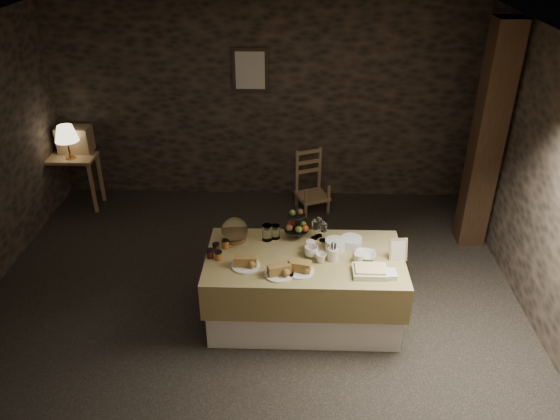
{
  "coord_description": "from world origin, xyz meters",
  "views": [
    {
      "loc": [
        0.44,
        -4.37,
        3.56
      ],
      "look_at": [
        0.29,
        0.2,
        1.0
      ],
      "focal_mm": 35.0,
      "sensor_mm": 36.0,
      "label": 1
    }
  ],
  "objects_px": {
    "buffet_table": "(304,283)",
    "table_lamp": "(66,134)",
    "console_table": "(70,166)",
    "fruit_stand": "(297,226)",
    "wine_rack": "(75,139)",
    "timber_column": "(487,140)",
    "chair": "(313,184)"
  },
  "relations": [
    {
      "from": "console_table",
      "to": "fruit_stand",
      "type": "height_order",
      "value": "fruit_stand"
    },
    {
      "from": "table_lamp",
      "to": "chair",
      "type": "xyz_separation_m",
      "value": [
        3.12,
        0.09,
        -0.7
      ]
    },
    {
      "from": "wine_rack",
      "to": "timber_column",
      "type": "xyz_separation_m",
      "value": [
        5.0,
        -0.88,
        0.41
      ]
    },
    {
      "from": "table_lamp",
      "to": "timber_column",
      "type": "xyz_separation_m",
      "value": [
        5.0,
        -0.65,
        0.24
      ]
    },
    {
      "from": "fruit_stand",
      "to": "chair",
      "type": "bearing_deg",
      "value": 83.88
    },
    {
      "from": "console_table",
      "to": "timber_column",
      "type": "xyz_separation_m",
      "value": [
        5.05,
        -0.7,
        0.71
      ]
    },
    {
      "from": "chair",
      "to": "fruit_stand",
      "type": "height_order",
      "value": "fruit_stand"
    },
    {
      "from": "console_table",
      "to": "chair",
      "type": "xyz_separation_m",
      "value": [
        3.17,
        0.04,
        -0.23
      ]
    },
    {
      "from": "timber_column",
      "to": "fruit_stand",
      "type": "relative_size",
      "value": 7.51
    },
    {
      "from": "wine_rack",
      "to": "timber_column",
      "type": "bearing_deg",
      "value": -9.94
    },
    {
      "from": "buffet_table",
      "to": "fruit_stand",
      "type": "distance_m",
      "value": 0.56
    },
    {
      "from": "console_table",
      "to": "fruit_stand",
      "type": "bearing_deg",
      "value": -32.42
    },
    {
      "from": "buffet_table",
      "to": "table_lamp",
      "type": "distance_m",
      "value": 3.74
    },
    {
      "from": "console_table",
      "to": "fruit_stand",
      "type": "xyz_separation_m",
      "value": [
        2.96,
        -1.88,
        0.27
      ]
    },
    {
      "from": "buffet_table",
      "to": "wine_rack",
      "type": "height_order",
      "value": "wine_rack"
    },
    {
      "from": "timber_column",
      "to": "wine_rack",
      "type": "bearing_deg",
      "value": 170.06
    },
    {
      "from": "table_lamp",
      "to": "wine_rack",
      "type": "relative_size",
      "value": 1.05
    },
    {
      "from": "chair",
      "to": "timber_column",
      "type": "xyz_separation_m",
      "value": [
        1.88,
        -0.74,
        0.94
      ]
    },
    {
      "from": "buffet_table",
      "to": "wine_rack",
      "type": "relative_size",
      "value": 4.36
    },
    {
      "from": "table_lamp",
      "to": "chair",
      "type": "distance_m",
      "value": 3.2
    },
    {
      "from": "timber_column",
      "to": "fruit_stand",
      "type": "bearing_deg",
      "value": -150.45
    },
    {
      "from": "buffet_table",
      "to": "console_table",
      "type": "height_order",
      "value": "buffet_table"
    },
    {
      "from": "chair",
      "to": "timber_column",
      "type": "bearing_deg",
      "value": -44.31
    },
    {
      "from": "timber_column",
      "to": "fruit_stand",
      "type": "distance_m",
      "value": 2.44
    },
    {
      "from": "console_table",
      "to": "table_lamp",
      "type": "bearing_deg",
      "value": -45.0
    },
    {
      "from": "buffet_table",
      "to": "console_table",
      "type": "xyz_separation_m",
      "value": [
        -3.04,
        2.21,
        0.18
      ]
    },
    {
      "from": "timber_column",
      "to": "console_table",
      "type": "bearing_deg",
      "value": 172.15
    },
    {
      "from": "table_lamp",
      "to": "console_table",
      "type": "bearing_deg",
      "value": 135.0
    },
    {
      "from": "wine_rack",
      "to": "table_lamp",
      "type": "bearing_deg",
      "value": -90.0
    },
    {
      "from": "chair",
      "to": "fruit_stand",
      "type": "xyz_separation_m",
      "value": [
        -0.21,
        -1.92,
        0.5
      ]
    },
    {
      "from": "wine_rack",
      "to": "fruit_stand",
      "type": "bearing_deg",
      "value": -35.29
    },
    {
      "from": "buffet_table",
      "to": "console_table",
      "type": "relative_size",
      "value": 2.53
    }
  ]
}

